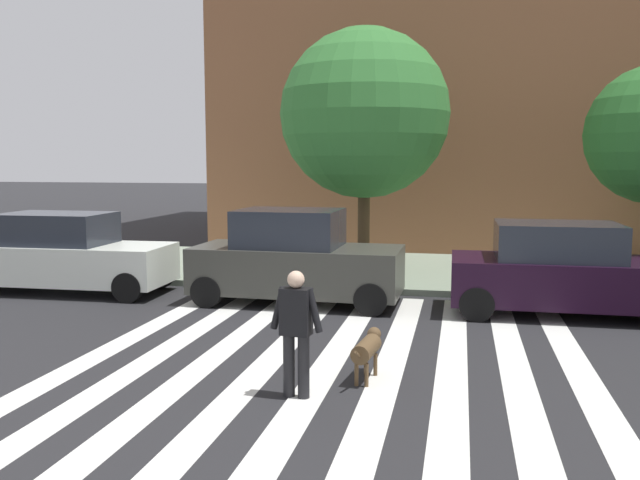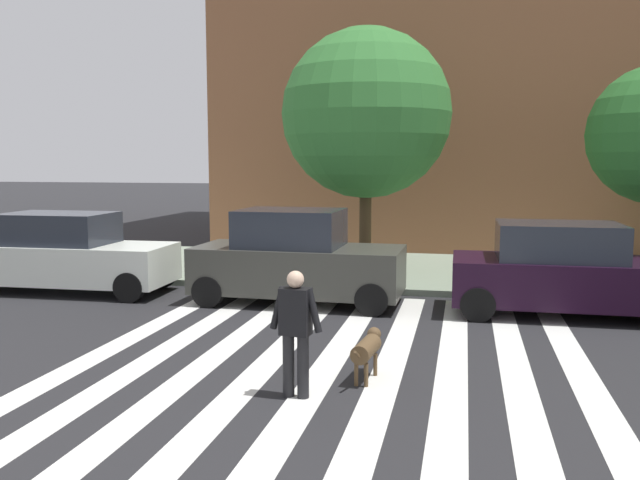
% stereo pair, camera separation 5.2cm
% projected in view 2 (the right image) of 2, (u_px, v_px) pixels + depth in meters
% --- Properties ---
extents(ground_plane, '(160.00, 160.00, 0.00)m').
position_uv_depth(ground_plane, '(312.00, 403.00, 8.24)').
color(ground_plane, '#232326').
extents(sidewalk_far, '(80.00, 6.00, 0.15)m').
position_uv_depth(sidewalk_far, '(395.00, 270.00, 17.81)').
color(sidewalk_far, gray).
rests_on(sidewalk_far, ground_plane).
extents(crosswalk_stripes, '(7.65, 13.16, 0.01)m').
position_uv_depth(crosswalk_stripes, '(303.00, 402.00, 8.26)').
color(crosswalk_stripes, silver).
rests_on(crosswalk_stripes, ground_plane).
extents(parked_car_near_curb, '(4.90, 2.01, 1.83)m').
position_uv_depth(parked_car_near_curb, '(65.00, 254.00, 15.17)').
color(parked_car_near_curb, silver).
rests_on(parked_car_near_curb, ground_plane).
extents(parked_car_behind_first, '(4.41, 2.02, 2.00)m').
position_uv_depth(parked_car_behind_first, '(297.00, 259.00, 13.98)').
color(parked_car_behind_first, '#393934').
rests_on(parked_car_behind_first, ground_plane).
extents(parked_car_third_in_line, '(4.37, 2.03, 1.82)m').
position_uv_depth(parked_car_third_in_line, '(564.00, 271.00, 12.83)').
color(parked_car_third_in_line, black).
rests_on(parked_car_third_in_line, ground_plane).
extents(street_tree_nearest, '(4.22, 4.22, 6.15)m').
position_uv_depth(street_tree_nearest, '(366.00, 114.00, 16.37)').
color(street_tree_nearest, '#4C3823').
rests_on(street_tree_nearest, sidewalk_far).
extents(pedestrian_dog_walker, '(0.71, 0.28, 1.64)m').
position_uv_depth(pedestrian_dog_walker, '(296.00, 326.00, 8.33)').
color(pedestrian_dog_walker, black).
rests_on(pedestrian_dog_walker, ground_plane).
extents(dog_on_leash, '(0.34, 1.10, 0.65)m').
position_uv_depth(dog_on_leash, '(367.00, 348.00, 9.06)').
color(dog_on_leash, brown).
rests_on(dog_on_leash, ground_plane).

